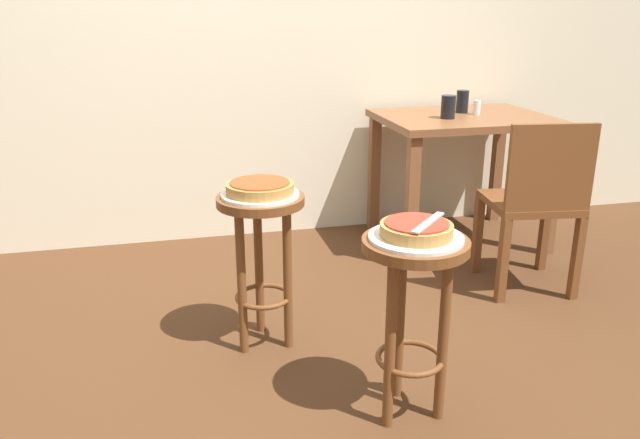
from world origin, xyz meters
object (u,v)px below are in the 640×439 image
cup_far_edge (462,102)px  condiment_shaker (477,108)px  cup_near_edge (448,107)px  stool_foreground (413,290)px  dining_table (462,137)px  stool_middle (262,239)px  serving_plate_middle (260,195)px  pizza_foreground (416,229)px  pizza_middle (260,188)px  serving_plate_foreground (416,238)px  pizza_server_knife (428,222)px  wooden_chair (536,200)px

cup_far_edge → condiment_shaker: size_ratio=1.60×
cup_near_edge → cup_far_edge: cup_far_edge is taller
stool_foreground → dining_table: (0.90, 1.52, 0.17)m
condiment_shaker → dining_table: bearing=-179.2°
stool_middle → serving_plate_middle: serving_plate_middle is taller
pizza_foreground → pizza_middle: bearing=124.5°
serving_plate_foreground → pizza_foreground: pizza_foreground is taller
serving_plate_middle → pizza_middle: (0.00, 0.00, 0.03)m
stool_middle → pizza_server_knife: bearing=-54.5°
serving_plate_foreground → wooden_chair: wooden_chair is taller
condiment_shaker → cup_near_edge: bearing=-159.7°
pizza_foreground → serving_plate_middle: 0.72m
stool_foreground → pizza_foreground: bearing=-45.0°
stool_middle → pizza_foreground: bearing=-55.5°
pizza_server_knife → stool_middle: bearing=79.8°
pizza_foreground → stool_middle: bearing=124.5°
pizza_foreground → pizza_server_knife: pizza_server_knife is taller
stool_foreground → condiment_shaker: (0.98, 1.52, 0.33)m
dining_table → stool_middle: bearing=-144.5°
pizza_middle → stool_middle: bearing=180.0°
pizza_foreground → cup_near_edge: bearing=62.2°
serving_plate_foreground → stool_foreground: bearing=0.0°
pizza_foreground → stool_foreground: bearing=135.0°
serving_plate_middle → wooden_chair: wooden_chair is taller
stool_foreground → wooden_chair: size_ratio=0.75×
stool_foreground → stool_middle: (-0.41, 0.59, 0.00)m
serving_plate_middle → cup_near_edge: size_ratio=2.43×
stool_foreground → cup_near_edge: cup_near_edge is taller
stool_foreground → cup_far_edge: size_ratio=5.01×
serving_plate_foreground → pizza_server_knife: (0.03, -0.02, 0.06)m
stool_foreground → cup_near_edge: (0.76, 1.44, 0.35)m
dining_table → serving_plate_foreground: bearing=-120.5°
stool_middle → cup_near_edge: size_ratio=5.11×
stool_foreground → dining_table: 1.77m
stool_middle → pizza_middle: (0.00, 0.00, 0.21)m
cup_near_edge → serving_plate_foreground: bearing=-117.8°
pizza_foreground → dining_table: size_ratio=0.25×
pizza_foreground → condiment_shaker: 1.81m
dining_table → cup_near_edge: (-0.13, -0.08, 0.19)m
stool_middle → wooden_chair: (1.34, 0.20, 0.00)m
stool_middle → dining_table: bearing=35.5°
serving_plate_foreground → serving_plate_middle: bearing=124.5°
dining_table → pizza_server_knife: size_ratio=4.23×
cup_far_edge → serving_plate_middle: bearing=-142.6°
serving_plate_middle → cup_near_edge: cup_near_edge is taller
pizza_foreground → serving_plate_foreground: bearing=135.0°
pizza_foreground → cup_far_edge: cup_far_edge is taller
condiment_shaker → pizza_server_knife: size_ratio=0.36×
cup_far_edge → pizza_server_knife: 1.86m
wooden_chair → condiment_shaker: bearing=87.1°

